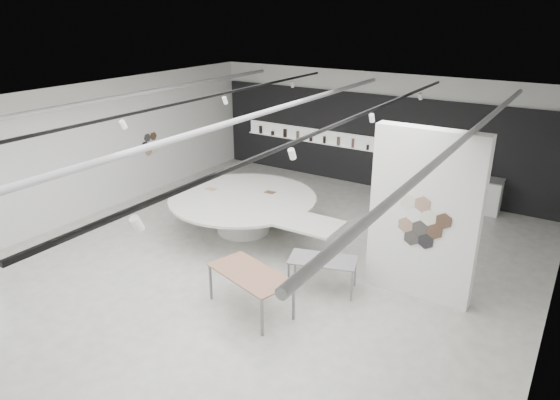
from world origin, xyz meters
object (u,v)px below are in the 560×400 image
Objects in this scene: sample_table_stone at (323,262)px; kitchen_counter at (469,193)px; sample_table_wood at (250,276)px; partition_column at (424,216)px; display_island at (245,209)px.

kitchen_counter is at bearing 76.55° from sample_table_stone.
sample_table_wood is at bearing -120.64° from sample_table_stone.
partition_column is 3.70m from sample_table_wood.
display_island is at bearing 154.51° from sample_table_stone.
kitchen_counter is (-0.21, 5.54, -1.28)m from partition_column.
sample_table_stone is (0.86, 1.45, -0.10)m from sample_table_wood.
sample_table_stone is at bearing -105.16° from kitchen_counter.
partition_column reaches higher than sample_table_wood.
kitchen_counter reaches higher than sample_table_stone.
kitchen_counter is at bearing 73.11° from sample_table_wood.
kitchen_counter is at bearing 46.18° from display_island.
partition_column is 1.85× the size of sample_table_wood.
partition_column is 1.96× the size of kitchen_counter.
partition_column is 5.69m from kitchen_counter.
partition_column is at bearing -6.92° from display_island.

